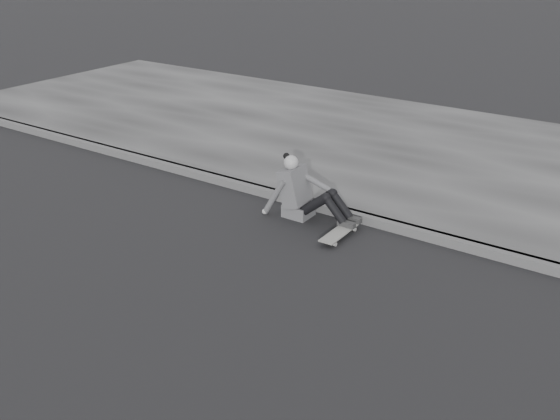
% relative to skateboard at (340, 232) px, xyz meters
% --- Properties ---
extents(ground, '(80.00, 80.00, 0.00)m').
position_rel_skateboard_xyz_m(ground, '(1.53, -2.00, -0.07)').
color(ground, black).
rests_on(ground, ground).
extents(curb, '(24.00, 0.16, 0.12)m').
position_rel_skateboard_xyz_m(curb, '(1.53, 0.58, -0.01)').
color(curb, '#494949').
rests_on(curb, ground).
extents(sidewalk, '(24.00, 6.00, 0.12)m').
position_rel_skateboard_xyz_m(sidewalk, '(1.53, 3.60, -0.01)').
color(sidewalk, '#3B3B3B').
rests_on(sidewalk, ground).
extents(skateboard, '(0.20, 0.78, 0.09)m').
position_rel_skateboard_xyz_m(skateboard, '(0.00, 0.00, 0.00)').
color(skateboard, '#969691').
rests_on(skateboard, ground).
extents(seated_woman, '(1.38, 0.46, 0.88)m').
position_rel_skateboard_xyz_m(seated_woman, '(-0.73, 0.25, 0.29)').
color(seated_woman, '#4C4C4E').
rests_on(seated_woman, ground).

